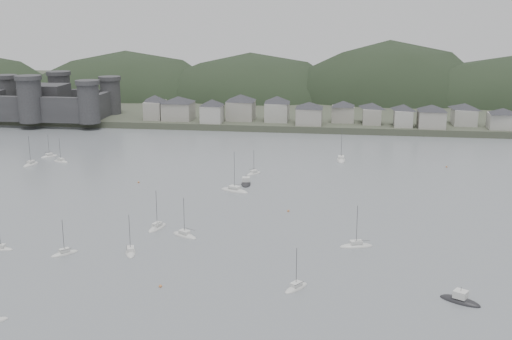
# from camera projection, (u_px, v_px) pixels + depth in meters

# --- Properties ---
(ground) EXTENTS (900.00, 900.00, 0.00)m
(ground) POSITION_uv_depth(u_px,v_px,m) (202.00, 288.00, 129.23)
(ground) COLOR slate
(ground) RESTS_ON ground
(far_shore_land) EXTENTS (900.00, 250.00, 3.00)m
(far_shore_land) POSITION_uv_depth(u_px,v_px,m) (305.00, 95.00, 412.13)
(far_shore_land) COLOR #383D2D
(far_shore_land) RESTS_ON ground
(forested_ridge) EXTENTS (851.55, 103.94, 102.57)m
(forested_ridge) POSITION_uv_depth(u_px,v_px,m) (310.00, 121.00, 389.96)
(forested_ridge) COLOR black
(forested_ridge) RESTS_ON ground
(castle) EXTENTS (66.00, 43.00, 20.00)m
(castle) POSITION_uv_depth(u_px,v_px,m) (46.00, 101.00, 316.03)
(castle) COLOR #323234
(castle) RESTS_ON far_shore_land
(waterfront_town) EXTENTS (451.48, 28.46, 12.92)m
(waterfront_town) POSITION_uv_depth(u_px,v_px,m) (398.00, 112.00, 296.10)
(waterfront_town) COLOR #A09C92
(waterfront_town) RESTS_ON far_shore_land
(sailboat_lead) EXTENTS (5.52, 6.87, 9.31)m
(sailboat_lead) POSITION_uv_depth(u_px,v_px,m) (296.00, 288.00, 128.83)
(sailboat_lead) COLOR silver
(sailboat_lead) RESTS_ON ground
(moored_fleet) EXTENTS (267.50, 145.75, 13.45)m
(moored_fleet) POSITION_uv_depth(u_px,v_px,m) (233.00, 200.00, 188.96)
(moored_fleet) COLOR silver
(moored_fleet) RESTS_ON ground
(motor_launch_near) EXTENTS (8.41, 6.57, 3.92)m
(motor_launch_near) POSITION_uv_depth(u_px,v_px,m) (460.00, 300.00, 122.98)
(motor_launch_near) COLOR black
(motor_launch_near) RESTS_ON ground
(motor_launch_far) EXTENTS (4.09, 8.72, 4.00)m
(motor_launch_far) POSITION_uv_depth(u_px,v_px,m) (246.00, 183.00, 206.24)
(motor_launch_far) COLOR black
(motor_launch_far) RESTS_ON ground
(mooring_buoys) EXTENTS (169.56, 133.93, 0.70)m
(mooring_buoys) POSITION_uv_depth(u_px,v_px,m) (273.00, 223.00, 168.22)
(mooring_buoys) COLOR #C27640
(mooring_buoys) RESTS_ON ground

